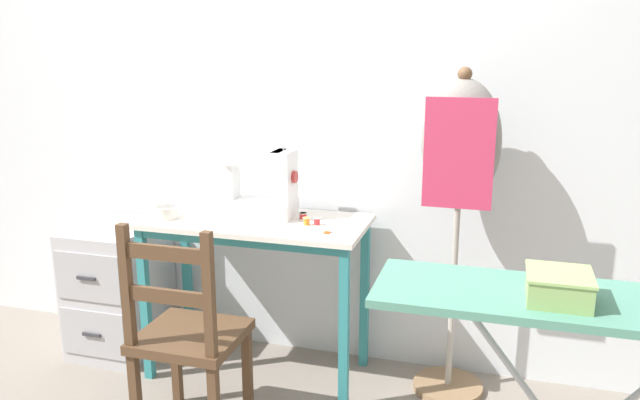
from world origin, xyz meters
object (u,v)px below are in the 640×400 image
at_px(storage_box, 559,287).
at_px(filing_cabinet, 119,288).
at_px(dress_form, 460,162).
at_px(scissors, 334,234).
at_px(ironing_board, 584,316).
at_px(fabric_bowl, 165,212).
at_px(wooden_chair, 187,337).
at_px(thread_spool_mid_table, 307,221).
at_px(sewing_machine, 265,185).
at_px(thread_spool_near_machine, 303,216).
at_px(thread_spool_far_edge, 317,221).

bearing_deg(storage_box, filing_cabinet, 155.01).
bearing_deg(dress_form, scissors, -157.54).
bearing_deg(ironing_board, filing_cabinet, 156.62).
distance_m(fabric_bowl, dress_form, 1.36).
relative_size(scissors, wooden_chair, 0.15).
distance_m(thread_spool_mid_table, dress_form, 0.72).
xyz_separation_m(thread_spool_mid_table, dress_form, (0.65, 0.11, 0.28)).
height_order(sewing_machine, thread_spool_near_machine, sewing_machine).
bearing_deg(storage_box, thread_spool_near_machine, 136.51).
bearing_deg(thread_spool_mid_table, storage_box, -41.94).
bearing_deg(thread_spool_far_edge, storage_box, -43.69).
relative_size(thread_spool_near_machine, thread_spool_mid_table, 1.12).
bearing_deg(sewing_machine, dress_form, 1.51).
relative_size(thread_spool_mid_table, thread_spool_far_edge, 1.05).
bearing_deg(thread_spool_mid_table, thread_spool_far_edge, 17.79).
relative_size(fabric_bowl, thread_spool_far_edge, 3.44).
bearing_deg(ironing_board, thread_spool_mid_table, 141.32).
bearing_deg(ironing_board, thread_spool_near_machine, 139.59).
height_order(thread_spool_mid_table, ironing_board, ironing_board).
bearing_deg(filing_cabinet, ironing_board, -23.38).
bearing_deg(scissors, ironing_board, -39.67).
distance_m(thread_spool_near_machine, filing_cabinet, 1.10).
bearing_deg(dress_form, filing_cabinet, -178.29).
xyz_separation_m(thread_spool_mid_table, thread_spool_far_edge, (0.04, 0.01, -0.00)).
distance_m(thread_spool_near_machine, thread_spool_far_edge, 0.12).
distance_m(scissors, thread_spool_near_machine, 0.27).
bearing_deg(thread_spool_far_edge, scissors, -45.46).
xyz_separation_m(fabric_bowl, thread_spool_near_machine, (0.62, 0.17, -0.02)).
bearing_deg(scissors, storage_box, -43.46).
xyz_separation_m(thread_spool_mid_table, ironing_board, (1.06, -0.85, 0.05)).
xyz_separation_m(sewing_machine, wooden_chair, (-0.10, -0.62, -0.49)).
height_order(scissors, ironing_board, ironing_board).
distance_m(fabric_bowl, wooden_chair, 0.68).
bearing_deg(ironing_board, dress_form, 113.14).
bearing_deg(fabric_bowl, thread_spool_far_edge, 7.04).
bearing_deg(thread_spool_far_edge, wooden_chair, -124.37).
relative_size(wooden_chair, dress_form, 0.63).
bearing_deg(filing_cabinet, dress_form, 1.71).
xyz_separation_m(thread_spool_near_machine, thread_spool_mid_table, (0.05, -0.09, 0.00)).
distance_m(sewing_machine, dress_form, 0.90).
bearing_deg(thread_spool_near_machine, thread_spool_mid_table, -63.65).
bearing_deg(thread_spool_far_edge, filing_cabinet, 177.52).
xyz_separation_m(thread_spool_near_machine, storage_box, (1.03, -0.98, 0.15)).
distance_m(fabric_bowl, filing_cabinet, 0.62).
xyz_separation_m(dress_form, ironing_board, (0.41, -0.96, -0.23)).
distance_m(scissors, wooden_chair, 0.74).
xyz_separation_m(thread_spool_far_edge, filing_cabinet, (-1.09, 0.05, -0.46)).
height_order(wooden_chair, ironing_board, wooden_chair).
bearing_deg(ironing_board, scissors, 140.33).
bearing_deg(storage_box, sewing_machine, 141.30).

